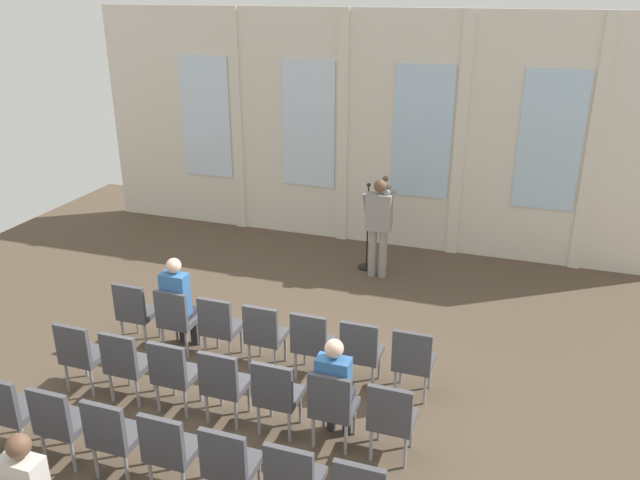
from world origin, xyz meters
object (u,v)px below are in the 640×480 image
(speaker, at_px, (379,221))
(chair_r2_c0, at_px, (9,407))
(chair_r0_c3, at_px, (264,332))
(chair_r1_c2, at_px, (173,371))
(chair_r0_c0, at_px, (135,309))
(chair_r2_c1, at_px, (60,420))
(chair_r1_c3, at_px, (224,381))
(audience_r0_c1, at_px, (178,299))
(chair_r2_c4, at_px, (229,462))
(chair_r0_c1, at_px, (176,317))
(chair_r1_c1, at_px, (126,361))
(chair_r1_c6, at_px, (391,416))
(audience_r1_c5, at_px, (335,385))
(chair_r2_c5, at_px, (293,477))
(chair_r1_c5, at_px, (332,404))
(mic_stand, at_px, (367,250))
(chair_r2_c2, at_px, (113,433))
(chair_r2_c3, at_px, (169,447))
(chair_r0_c5, at_px, (361,349))
(chair_r1_c0, at_px, (81,352))
(chair_r1_c4, at_px, (276,392))
(chair_r0_c6, at_px, (413,358))
(chair_r0_c2, at_px, (219,324))
(chair_r0_c4, at_px, (311,341))

(speaker, distance_m, chair_r2_c0, 6.11)
(chair_r0_c3, distance_m, chair_r1_c2, 1.31)
(chair_r1_c2, bearing_deg, chair_r0_c0, 138.08)
(chair_r0_c0, bearing_deg, chair_r2_c1, -74.44)
(speaker, xyz_separation_m, chair_r1_c3, (-0.67, -4.38, -0.46))
(speaker, distance_m, chair_r1_c3, 4.46)
(audience_r0_c1, bearing_deg, chair_r2_c4, -51.09)
(speaker, distance_m, chair_r0_c1, 3.81)
(chair_r1_c1, height_order, chair_r1_c6, same)
(audience_r1_c5, xyz_separation_m, chair_r2_c5, (-0.00, -1.22, -0.18))
(chair_r0_c0, distance_m, chair_r1_c1, 1.31)
(chair_r1_c5, height_order, chair_r2_c0, same)
(mic_stand, xyz_separation_m, chair_r2_c1, (-1.70, -5.76, 0.20))
(audience_r1_c5, height_order, chair_r1_c6, audience_r1_c5)
(mic_stand, bearing_deg, chair_r2_c1, -106.40)
(chair_r1_c6, bearing_deg, chair_r2_c2, -155.82)
(chair_r1_c3, relative_size, chair_r2_c3, 1.00)
(chair_r2_c3, xyz_separation_m, chair_r2_c5, (1.27, 0.00, 0.00))
(chair_r0_c0, height_order, chair_r0_c1, same)
(chair_r1_c2, distance_m, audience_r1_c5, 1.92)
(speaker, xyz_separation_m, chair_r1_c1, (-1.94, -4.38, -0.46))
(chair_r0_c5, distance_m, chair_r2_c0, 3.91)
(chair_r2_c4, bearing_deg, chair_r1_c6, 41.92)
(chair_r1_c1, distance_m, chair_r2_c0, 1.31)
(speaker, relative_size, chair_r1_c2, 1.81)
(chair_r2_c1, relative_size, chair_r2_c5, 1.00)
(chair_r0_c0, xyz_separation_m, chair_r2_c2, (1.27, -2.28, 0.00))
(chair_r1_c2, bearing_deg, chair_r1_c0, 180.00)
(mic_stand, xyz_separation_m, chair_r1_c2, (-1.06, -4.62, 0.20))
(chair_r0_c1, distance_m, chair_r1_c1, 1.14)
(chair_r1_c4, relative_size, chair_r2_c5, 1.00)
(chair_r1_c0, distance_m, chair_r2_c0, 1.14)
(chair_r1_c4, bearing_deg, chair_r2_c1, -149.10)
(chair_r0_c3, bearing_deg, chair_r0_c6, 0.00)
(chair_r0_c0, xyz_separation_m, chair_r2_c3, (1.91, -2.28, 0.00))
(chair_r0_c2, distance_m, chair_r1_c1, 1.31)
(speaker, distance_m, chair_r2_c2, 5.70)
(mic_stand, height_order, chair_r1_c6, mic_stand)
(chair_r0_c5, height_order, chair_r2_c0, same)
(chair_r0_c6, distance_m, chair_r1_c5, 1.31)
(mic_stand, height_order, chair_r0_c1, mic_stand)
(chair_r1_c6, xyz_separation_m, chair_r2_c3, (-1.91, -1.14, 0.00))
(audience_r0_c1, height_order, chair_r1_c3, audience_r0_c1)
(chair_r0_c6, xyz_separation_m, chair_r1_c2, (-2.54, -1.14, 0.00))
(mic_stand, distance_m, chair_r0_c3, 3.51)
(chair_r0_c1, distance_m, chair_r1_c3, 1.71)
(speaker, relative_size, chair_r0_c4, 1.81)
(chair_r0_c6, height_order, chair_r2_c1, same)
(chair_r2_c5, bearing_deg, chair_r0_c0, 144.31)
(chair_r0_c4, relative_size, chair_r1_c5, 1.00)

